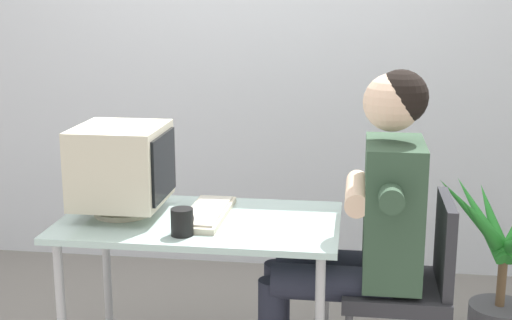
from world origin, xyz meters
TOP-DOWN VIEW (x-y plane):
  - wall_back at (0.30, 1.40)m, footprint 8.00×0.10m
  - desk at (0.00, 0.00)m, footprint 1.11×0.64m
  - crt_monitor at (-0.32, 0.02)m, footprint 0.36×0.37m
  - keyboard at (0.02, 0.03)m, footprint 0.17×0.45m
  - office_chair at (0.83, 0.02)m, footprint 0.41×0.41m
  - person_seated at (0.65, 0.02)m, footprint 0.75×0.58m
  - potted_plant at (1.27, 0.42)m, footprint 0.69×0.79m
  - desk_mug at (-0.02, -0.20)m, footprint 0.08×0.10m

SIDE VIEW (x-z plane):
  - potted_plant at x=1.27m, z-range -0.01..0.83m
  - office_chair at x=0.83m, z-range 0.07..0.90m
  - desk at x=0.00m, z-range 0.28..0.99m
  - keyboard at x=0.02m, z-range 0.71..0.74m
  - person_seated at x=0.65m, z-range 0.07..1.39m
  - desk_mug at x=-0.02m, z-range 0.71..0.81m
  - crt_monitor at x=-0.32m, z-range 0.73..1.10m
  - wall_back at x=0.30m, z-range 0.00..3.00m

